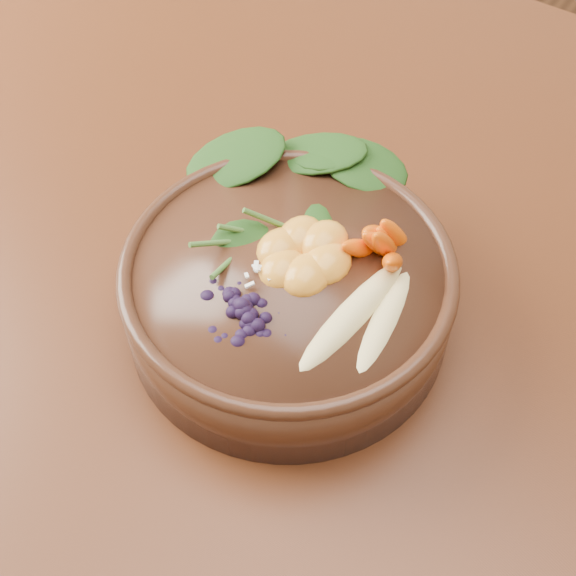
# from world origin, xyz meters

# --- Properties ---
(ground) EXTENTS (4.00, 4.00, 0.00)m
(ground) POSITION_xyz_m (0.00, 0.00, 0.00)
(ground) COLOR #381E0F
(ground) RESTS_ON ground
(dining_table) EXTENTS (1.60, 0.90, 0.75)m
(dining_table) POSITION_xyz_m (0.00, 0.00, 0.66)
(dining_table) COLOR #331C0C
(dining_table) RESTS_ON ground
(stoneware_bowl) EXTENTS (0.31, 0.31, 0.07)m
(stoneware_bowl) POSITION_xyz_m (-0.03, -0.14, 0.79)
(stoneware_bowl) COLOR #402112
(stoneware_bowl) RESTS_ON dining_table
(kale_heap) EXTENTS (0.20, 0.18, 0.04)m
(kale_heap) POSITION_xyz_m (-0.06, -0.08, 0.85)
(kale_heap) COLOR #1F4015
(kale_heap) RESTS_ON stoneware_bowl
(carrot_cluster) EXTENTS (0.06, 0.06, 0.08)m
(carrot_cluster) POSITION_xyz_m (0.03, -0.08, 0.86)
(carrot_cluster) COLOR #F55802
(carrot_cluster) RESTS_ON stoneware_bowl
(banana_halves) EXTENTS (0.07, 0.15, 0.03)m
(banana_halves) POSITION_xyz_m (0.05, -0.15, 0.84)
(banana_halves) COLOR #E0CC84
(banana_halves) RESTS_ON stoneware_bowl
(mandarin_cluster) EXTENTS (0.09, 0.10, 0.03)m
(mandarin_cluster) POSITION_xyz_m (-0.02, -0.13, 0.84)
(mandarin_cluster) COLOR orange
(mandarin_cluster) RESTS_ON stoneware_bowl
(blueberry_pile) EXTENTS (0.14, 0.11, 0.04)m
(blueberry_pile) POSITION_xyz_m (-0.03, -0.20, 0.84)
(blueberry_pile) COLOR black
(blueberry_pile) RESTS_ON stoneware_bowl
(coconut_flakes) EXTENTS (0.10, 0.08, 0.01)m
(coconut_flakes) POSITION_xyz_m (-0.03, -0.16, 0.83)
(coconut_flakes) COLOR white
(coconut_flakes) RESTS_ON stoneware_bowl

